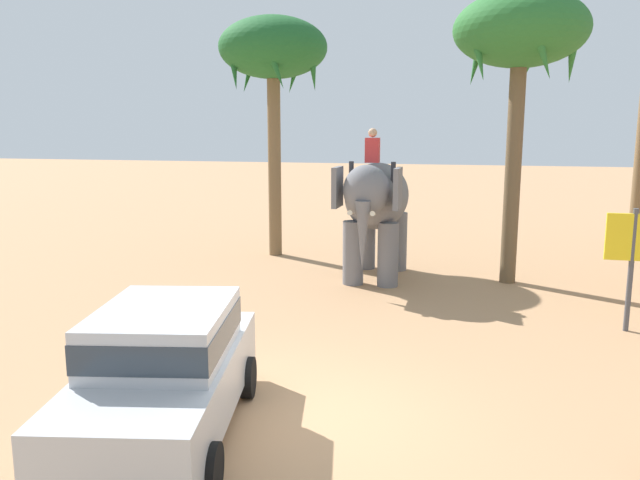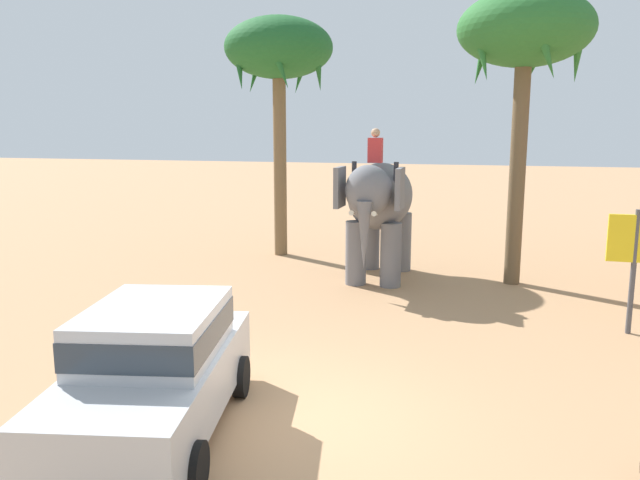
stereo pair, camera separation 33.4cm
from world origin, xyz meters
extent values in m
plane|color=tan|center=(0.00, 0.00, 0.00)|extent=(120.00, 120.00, 0.00)
cube|color=#B7BABF|center=(-1.53, -0.84, 0.68)|extent=(2.47, 4.35, 0.76)
cube|color=#B7BABF|center=(-1.55, -0.74, 1.38)|extent=(1.94, 2.37, 0.64)
cube|color=#2D3842|center=(-1.55, -0.74, 1.38)|extent=(1.97, 2.39, 0.35)
cylinder|color=black|center=(-0.44, -1.92, 0.30)|extent=(0.29, 0.62, 0.60)
cylinder|color=black|center=(-2.11, -2.25, 0.30)|extent=(0.29, 0.62, 0.60)
cylinder|color=black|center=(-0.94, 0.57, 0.30)|extent=(0.29, 0.62, 0.60)
cylinder|color=black|center=(-2.61, 0.24, 0.30)|extent=(0.29, 0.62, 0.60)
ellipsoid|color=slate|center=(-0.28, 8.54, 2.15)|extent=(1.62, 3.11, 1.70)
cylinder|color=slate|center=(0.15, 7.60, 0.80)|extent=(0.52, 0.52, 1.60)
cylinder|color=slate|center=(-0.73, 7.61, 0.80)|extent=(0.52, 0.52, 1.60)
cylinder|color=slate|center=(0.16, 9.46, 0.80)|extent=(0.52, 0.52, 1.60)
cylinder|color=slate|center=(-0.72, 9.47, 0.80)|extent=(0.52, 0.52, 1.60)
ellipsoid|color=slate|center=(-0.29, 6.91, 2.45)|extent=(1.10, 1.01, 1.20)
cube|color=slate|center=(0.43, 7.01, 2.50)|extent=(0.12, 0.80, 0.96)
cube|color=slate|center=(-1.01, 7.01, 2.50)|extent=(0.12, 0.80, 0.96)
cone|color=slate|center=(-0.30, 6.46, 1.45)|extent=(0.36, 0.36, 1.60)
cone|color=beige|center=(-0.03, 6.51, 1.95)|extent=(0.12, 0.56, 0.21)
cone|color=beige|center=(-0.55, 6.51, 1.95)|extent=(0.12, 0.56, 0.21)
cube|color=red|center=(-0.29, 7.68, 3.35)|extent=(0.34, 0.24, 0.60)
sphere|color=tan|center=(-0.29, 7.68, 3.77)|extent=(0.22, 0.22, 0.22)
cylinder|color=#333338|center=(0.23, 7.68, 2.80)|extent=(0.12, 0.12, 0.55)
cylinder|color=#333338|center=(-0.81, 7.69, 2.80)|extent=(0.12, 0.12, 0.55)
cylinder|color=brown|center=(-3.76, 10.68, 3.00)|extent=(0.39, 0.39, 6.01)
ellipsoid|color=#1E5B28|center=(-3.76, 10.68, 6.21)|extent=(3.20, 3.20, 1.80)
cone|color=#1E5B28|center=(-2.56, 10.68, 5.71)|extent=(0.40, 0.92, 1.64)
cone|color=#1E5B28|center=(-3.39, 11.82, 5.71)|extent=(0.91, 0.57, 1.67)
cone|color=#1E5B28|center=(-4.73, 11.38, 5.71)|extent=(0.73, 0.83, 1.69)
cone|color=#1E5B28|center=(-4.73, 9.97, 5.71)|extent=(0.73, 0.83, 1.69)
cone|color=#1E5B28|center=(-3.39, 9.54, 5.71)|extent=(0.91, 0.57, 1.67)
cylinder|color=brown|center=(3.07, 8.74, 3.00)|extent=(0.39, 0.39, 6.01)
ellipsoid|color=#286B2D|center=(3.07, 8.74, 6.21)|extent=(3.20, 3.20, 1.80)
cone|color=#286B2D|center=(4.27, 8.74, 5.71)|extent=(0.40, 0.92, 1.64)
cone|color=#286B2D|center=(3.44, 9.88, 5.71)|extent=(0.91, 0.57, 1.67)
cone|color=#286B2D|center=(2.10, 9.44, 5.71)|extent=(0.73, 0.83, 1.69)
cone|color=#286B2D|center=(2.10, 8.03, 5.71)|extent=(0.73, 0.83, 1.69)
cone|color=#286B2D|center=(3.44, 7.60, 5.71)|extent=(0.91, 0.57, 1.67)
cylinder|color=#4C4C51|center=(5.14, 5.21, 1.20)|extent=(0.10, 0.10, 2.40)
cube|color=yellow|center=(5.14, 5.21, 1.85)|extent=(1.00, 0.08, 0.90)
camera|label=1|loc=(2.17, -7.65, 3.92)|focal=35.43mm
camera|label=2|loc=(2.50, -7.57, 3.92)|focal=35.43mm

